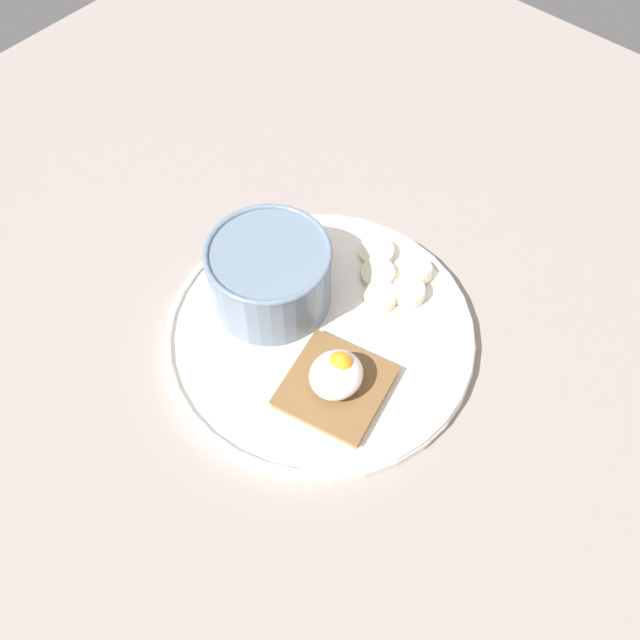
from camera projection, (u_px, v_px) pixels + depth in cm
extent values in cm
cube|color=gray|center=(320.00, 343.00, 68.55)|extent=(120.00, 120.00, 2.00)
cylinder|color=white|center=(320.00, 335.00, 67.30)|extent=(29.14, 29.14, 1.00)
torus|color=white|center=(320.00, 330.00, 66.64)|extent=(28.94, 28.94, 0.60)
cylinder|color=slate|center=(268.00, 277.00, 66.28)|extent=(11.53, 11.53, 6.69)
torus|color=slate|center=(265.00, 255.00, 63.51)|extent=(11.73, 11.73, 0.60)
cylinder|color=#D3B48F|center=(268.00, 283.00, 66.95)|extent=(10.13, 10.13, 4.69)
ellipsoid|color=#D3B48F|center=(267.00, 268.00, 65.17)|extent=(9.63, 9.63, 1.20)
ellipsoid|color=#8C6D50|center=(268.00, 266.00, 64.87)|extent=(2.14, 1.92, 0.77)
ellipsoid|color=tan|center=(278.00, 291.00, 63.28)|extent=(1.91, 1.49, 0.72)
ellipsoid|color=#A68953|center=(266.00, 260.00, 65.30)|extent=(1.66, 1.83, 0.66)
ellipsoid|color=tan|center=(259.00, 271.00, 64.68)|extent=(1.33, 1.26, 0.48)
ellipsoid|color=#C3B399|center=(263.00, 246.00, 66.22)|extent=(1.47, 1.85, 0.69)
ellipsoid|color=olive|center=(271.00, 294.00, 63.07)|extent=(1.95, 2.09, 0.75)
cube|color=brown|center=(336.00, 385.00, 62.68)|extent=(10.27, 10.27, 0.30)
cube|color=#9E6E3F|center=(336.00, 387.00, 63.02)|extent=(10.07, 10.07, 1.02)
ellipsoid|color=white|center=(336.00, 375.00, 61.22)|extent=(4.91, 4.54, 3.32)
sphere|color=orange|center=(340.00, 365.00, 60.82)|extent=(2.42, 2.42, 2.42)
cylinder|color=beige|center=(380.00, 275.00, 69.95)|extent=(4.72, 4.74, 1.38)
cylinder|color=#B2AA89|center=(380.00, 272.00, 69.59)|extent=(0.85, 0.85, 0.21)
cylinder|color=beige|center=(376.00, 252.00, 71.57)|extent=(3.85, 3.79, 1.25)
cylinder|color=#B7AF8F|center=(376.00, 249.00, 71.18)|extent=(0.69, 0.68, 0.17)
cylinder|color=#F4ECC2|center=(417.00, 271.00, 69.98)|extent=(4.07, 4.14, 1.78)
cylinder|color=#BEB897|center=(418.00, 267.00, 69.48)|extent=(0.72, 0.73, 0.23)
cylinder|color=beige|center=(409.00, 292.00, 68.53)|extent=(3.98, 3.85, 1.85)
cylinder|color=#B9AD8B|center=(409.00, 288.00, 68.02)|extent=(0.70, 0.69, 0.24)
cylinder|color=#F4E8BB|center=(381.00, 297.00, 68.43)|extent=(4.47, 4.50, 1.37)
cylinder|color=#BEB592|center=(381.00, 294.00, 68.02)|extent=(0.80, 0.80, 0.19)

